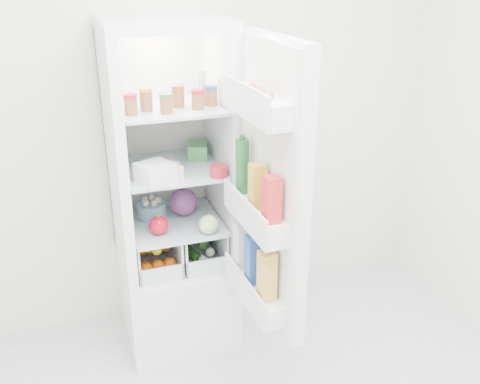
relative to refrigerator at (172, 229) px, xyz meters
name	(u,v)px	position (x,y,z in m)	size (l,w,h in m)	color
room_walls	(312,123)	(0.20, -1.25, 0.93)	(3.02, 3.02, 2.61)	white
refrigerator	(172,229)	(0.00, 0.00, 0.00)	(0.60, 0.60, 1.80)	white
shelf_low	(174,221)	(0.00, -0.06, 0.07)	(0.49, 0.53, 0.01)	silver
shelf_mid	(171,168)	(0.00, -0.06, 0.38)	(0.49, 0.53, 0.01)	silver
shelf_top	(168,106)	(0.00, -0.06, 0.71)	(0.49, 0.53, 0.01)	silver
crisper_left	(153,246)	(-0.12, -0.06, -0.06)	(0.23, 0.46, 0.22)	silver
crisper_right	(197,239)	(0.12, -0.06, -0.06)	(0.23, 0.46, 0.22)	silver
condiment_jars	(172,101)	(0.00, -0.17, 0.76)	(0.46, 0.16, 0.08)	#B21919
squeeze_bottle	(201,87)	(0.16, -0.10, 0.81)	(0.05, 0.05, 0.17)	white
tub_white	(155,173)	(-0.12, -0.26, 0.44)	(0.15, 0.15, 0.10)	white
tub_cream	(168,171)	(-0.05, -0.21, 0.43)	(0.12, 0.12, 0.07)	silver
tin_red	(219,171)	(0.19, -0.28, 0.42)	(0.09, 0.09, 0.06)	#B61B2C
foil_tray	(160,163)	(-0.06, -0.05, 0.41)	(0.17, 0.13, 0.04)	#BBBBBF
tub_green	(198,151)	(0.17, 0.03, 0.43)	(0.10, 0.14, 0.08)	#469A4A
red_cabbage	(184,202)	(0.07, -0.01, 0.16)	(0.15, 0.15, 0.15)	#511D55
bell_pepper	(159,225)	(-0.11, -0.20, 0.13)	(0.10, 0.10, 0.10)	red
mushroom_bowl	(152,209)	(-0.10, 0.03, 0.12)	(0.16, 0.16, 0.08)	#86B8C8
salad_bag	(209,224)	(0.14, -0.27, 0.13)	(0.10, 0.10, 0.10)	beige
citrus_pile	(154,252)	(-0.12, -0.08, -0.08)	(0.20, 0.31, 0.16)	#FF610D
veg_pile	(198,246)	(0.13, -0.06, -0.10)	(0.16, 0.30, 0.10)	#1D4D19
fridge_door	(268,194)	(0.31, -0.64, 0.43)	(0.19, 0.60, 1.30)	white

